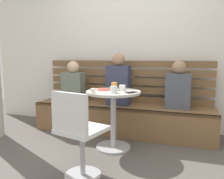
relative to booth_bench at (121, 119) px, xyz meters
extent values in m
plane|color=#514C47|center=(0.00, -1.20, -0.22)|extent=(8.00, 8.00, 0.00)
cube|color=silver|center=(0.00, 0.44, 1.23)|extent=(5.20, 0.10, 2.90)
cube|color=brown|center=(0.00, 0.00, 0.00)|extent=(2.70, 0.52, 0.44)
cube|color=brown|center=(0.00, -0.24, 0.20)|extent=(2.70, 0.04, 0.04)
cube|color=brown|center=(0.00, 0.24, 0.27)|extent=(2.65, 0.04, 0.10)
cube|color=brown|center=(0.00, 0.24, 0.42)|extent=(2.65, 0.04, 0.10)
cube|color=brown|center=(0.00, 0.24, 0.56)|extent=(2.65, 0.04, 0.10)
cube|color=brown|center=(0.00, 0.24, 0.69)|extent=(2.65, 0.04, 0.10)
cube|color=brown|center=(0.00, 0.24, 0.83)|extent=(2.65, 0.04, 0.10)
cylinder|color=#ADADB2|center=(0.07, -0.59, -0.21)|extent=(0.44, 0.44, 0.02)
cylinder|color=#ADADB2|center=(0.07, -0.59, 0.15)|extent=(0.07, 0.07, 0.69)
cylinder|color=#B7B2A8|center=(0.07, -0.59, 0.50)|extent=(0.68, 0.68, 0.03)
cylinder|color=#ADADB2|center=(0.00, -1.34, -0.21)|extent=(0.36, 0.36, 0.02)
cylinder|color=#ADADB2|center=(0.00, -1.34, 0.00)|extent=(0.05, 0.05, 0.45)
cube|color=silver|center=(0.00, -1.34, 0.25)|extent=(0.49, 0.49, 0.04)
cube|color=silver|center=(-0.04, -1.50, 0.45)|extent=(0.40, 0.14, 0.36)
cube|color=#333851|center=(-0.04, 0.01, 0.52)|extent=(0.34, 0.22, 0.60)
sphere|color=#A37A5B|center=(-0.04, 0.01, 0.90)|extent=(0.19, 0.19, 0.19)
cube|color=#4C515B|center=(0.82, 0.04, 0.47)|extent=(0.34, 0.22, 0.49)
sphere|color=#A37A5B|center=(0.82, 0.04, 0.80)|extent=(0.19, 0.19, 0.19)
cube|color=slate|center=(-0.81, 0.02, 0.46)|extent=(0.34, 0.22, 0.48)
sphere|color=#DBB293|center=(-0.81, 0.02, 0.78)|extent=(0.19, 0.19, 0.19)
cylinder|color=silver|center=(0.12, -0.74, 0.56)|extent=(0.08, 0.08, 0.08)
cylinder|color=orange|center=(0.06, -0.52, 0.57)|extent=(0.07, 0.07, 0.10)
cylinder|color=white|center=(0.17, -0.53, 0.55)|extent=(0.08, 0.08, 0.07)
cylinder|color=silver|center=(-0.10, -0.82, 0.55)|extent=(0.06, 0.06, 0.05)
cylinder|color=#DB4C42|center=(-0.08, -0.55, 0.52)|extent=(0.17, 0.17, 0.01)
cube|color=black|center=(0.31, -0.66, 0.52)|extent=(0.13, 0.16, 0.01)
camera|label=1|loc=(0.93, -3.21, 0.93)|focal=36.06mm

